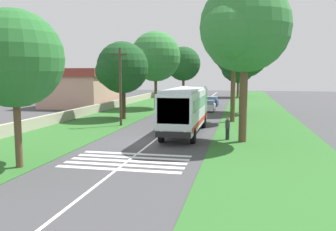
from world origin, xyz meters
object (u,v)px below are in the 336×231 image
(roadside_tree_right_1, at_px, (237,67))
(roadside_tree_right_2, at_px, (241,52))
(roadside_tree_left_3, at_px, (183,65))
(roadside_building, at_px, (84,87))
(trailing_car_1, at_px, (212,101))
(roadside_tree_left_0, at_px, (122,69))
(roadside_tree_right_0, at_px, (232,49))
(trailing_car_0, at_px, (208,106))
(roadside_tree_left_1, at_px, (14,61))
(utility_pole, at_px, (120,86))
(roadside_tree_right_3, at_px, (243,29))
(pedestrian, at_px, (228,128))
(coach_bus, at_px, (186,108))
(roadside_tree_left_2, at_px, (155,58))

(roadside_tree_right_1, relative_size, roadside_tree_right_2, 0.87)
(roadside_tree_left_3, height_order, roadside_building, roadside_tree_left_3)
(trailing_car_1, bearing_deg, roadside_tree_left_0, 155.53)
(roadside_tree_right_0, bearing_deg, roadside_tree_left_0, 89.35)
(roadside_tree_right_1, bearing_deg, roadside_building, 137.46)
(roadside_tree_left_0, bearing_deg, trailing_car_0, -39.14)
(trailing_car_1, xyz_separation_m, roadside_tree_right_1, (20.45, -3.48, 5.53))
(trailing_car_0, relative_size, roadside_tree_left_1, 0.53)
(utility_pole, bearing_deg, roadside_tree_right_3, -117.58)
(roadside_tree_left_1, relative_size, roadside_tree_right_2, 0.73)
(roadside_tree_left_0, relative_size, roadside_tree_left_1, 1.02)
(roadside_tree_left_0, height_order, pedestrian, roadside_tree_left_0)
(coach_bus, height_order, roadside_building, roadside_building)
(roadside_tree_right_3, distance_m, pedestrian, 7.18)
(roadside_tree_right_0, bearing_deg, roadside_tree_right_1, -0.14)
(trailing_car_0, distance_m, roadside_tree_right_0, 12.72)
(trailing_car_1, distance_m, roadside_tree_right_0, 19.64)
(roadside_tree_left_1, relative_size, roadside_tree_right_1, 0.84)
(coach_bus, bearing_deg, roadside_tree_right_0, -23.46)
(coach_bus, relative_size, roadside_tree_right_1, 1.15)
(trailing_car_0, relative_size, roadside_tree_right_0, 0.44)
(roadside_tree_right_0, height_order, roadside_tree_right_1, roadside_tree_right_1)
(trailing_car_0, height_order, pedestrian, pedestrian)
(trailing_car_0, bearing_deg, roadside_tree_left_0, 140.86)
(roadside_tree_left_1, relative_size, utility_pole, 1.13)
(roadside_tree_left_0, relative_size, roadside_tree_right_2, 0.74)
(coach_bus, xyz_separation_m, roadside_tree_right_2, (16.83, -4.28, 5.44))
(coach_bus, height_order, trailing_car_1, coach_bus)
(utility_pole, bearing_deg, roadside_tree_right_0, -64.41)
(utility_pole, distance_m, pedestrian, 11.79)
(coach_bus, xyz_separation_m, roadside_tree_right_3, (-2.67, -4.43, 5.86))
(roadside_tree_left_1, xyz_separation_m, utility_pole, (15.31, -0.37, -1.77))
(coach_bus, relative_size, roadside_tree_right_0, 1.15)
(roadside_tree_left_3, bearing_deg, roadside_tree_left_2, -179.15)
(roadside_tree_right_3, relative_size, pedestrian, 6.70)
(trailing_car_1, height_order, utility_pole, utility_pole)
(roadside_tree_right_3, relative_size, utility_pole, 1.57)
(roadside_tree_left_2, height_order, roadside_tree_right_1, roadside_tree_left_2)
(coach_bus, distance_m, roadside_tree_left_0, 11.93)
(roadside_tree_left_3, bearing_deg, roadside_tree_right_2, -158.09)
(trailing_car_1, xyz_separation_m, roadside_tree_right_0, (-18.17, -3.38, 6.65))
(roadside_tree_right_3, bearing_deg, roadside_tree_left_2, 27.58)
(trailing_car_0, bearing_deg, trailing_car_1, 0.67)
(roadside_tree_left_0, bearing_deg, roadside_tree_right_3, -130.56)
(roadside_tree_left_2, xyz_separation_m, roadside_tree_right_0, (-12.01, -10.85, 0.25))
(roadside_tree_right_3, height_order, roadside_building, roadside_tree_right_3)
(roadside_tree_right_0, distance_m, pedestrian, 11.99)
(trailing_car_1, bearing_deg, roadside_tree_right_0, -169.46)
(roadside_tree_right_3, bearing_deg, pedestrian, 62.53)
(trailing_car_1, distance_m, utility_pole, 24.18)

